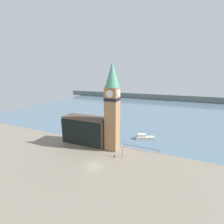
{
  "coord_description": "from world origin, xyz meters",
  "views": [
    {
      "loc": [
        17.0,
        -28.96,
        22.26
      ],
      "look_at": [
        1.66,
        7.62,
        12.39
      ],
      "focal_mm": 24.0,
      "sensor_mm": 36.0,
      "label": 1
    }
  ],
  "objects": [
    {
      "name": "far_shoreline",
      "position": [
        0.0,
        112.76,
        2.5
      ],
      "size": [
        180.0,
        3.0,
        5.0
      ],
      "color": "slate",
      "rests_on": "water"
    },
    {
      "name": "water",
      "position": [
        0.0,
        72.76,
        -0.0
      ],
      "size": [
        160.0,
        120.0,
        0.0
      ],
      "color": "slate",
      "rests_on": "ground_plane"
    },
    {
      "name": "ground_plane",
      "position": [
        0.0,
        0.0,
        0.0
      ],
      "size": [
        160.0,
        160.0,
        0.0
      ],
      "primitive_type": "plane",
      "color": "gray"
    },
    {
      "name": "lamp_post",
      "position": [
        5.16,
        6.59,
        2.57
      ],
      "size": [
        0.32,
        0.32,
        3.64
      ],
      "color": "#2D2D33",
      "rests_on": "ground_plane"
    },
    {
      "name": "pier_building",
      "position": [
        -8.81,
        9.82,
        4.64
      ],
      "size": [
        14.27,
        5.5,
        9.24
      ],
      "color": "#A88451",
      "rests_on": "ground_plane"
    },
    {
      "name": "pier_railing",
      "position": [
        9.08,
        12.51,
        0.96
      ],
      "size": [
        11.21,
        0.08,
        1.09
      ],
      "color": "#333338",
      "rests_on": "ground_plane"
    },
    {
      "name": "mooring_bollard_near",
      "position": [
        3.23,
        5.62,
        0.44
      ],
      "size": [
        0.27,
        0.27,
        0.81
      ],
      "color": "black",
      "rests_on": "ground_plane"
    },
    {
      "name": "boat_near",
      "position": [
        8.33,
        21.19,
        0.69
      ],
      "size": [
        6.98,
        4.44,
        1.92
      ],
      "rotation": [
        0.0,
        0.0,
        0.4
      ],
      "color": "#B7B2A8",
      "rests_on": "water"
    },
    {
      "name": "clock_tower",
      "position": [
        0.67,
        10.16,
        13.74
      ],
      "size": [
        4.17,
        4.17,
        25.81
      ],
      "color": "#9E754C",
      "rests_on": "ground_plane"
    }
  ]
}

